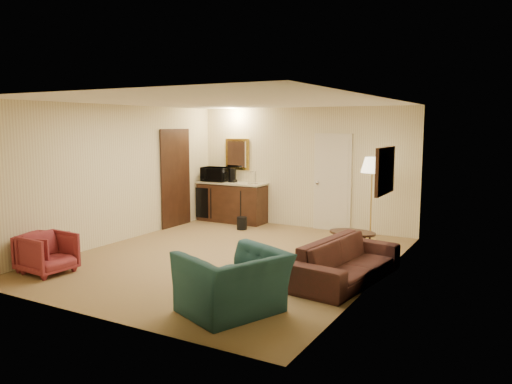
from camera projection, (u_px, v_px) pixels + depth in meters
The scene contains 12 objects.
ground at pixel (230, 258), 8.41m from camera, with size 6.00×6.00×0.00m, color olive.
room_walls at pixel (247, 154), 8.90m from camera, with size 5.02×6.01×2.61m.
wetbar_cabinet at pixel (232, 202), 11.50m from camera, with size 1.64×0.58×0.92m, color #3B2013.
sofa at pixel (348, 254), 7.09m from camera, with size 2.03×0.59×0.79m, color black.
teal_armchair at pixel (233, 272), 5.86m from camera, with size 1.14×0.74×1.00m, color #1D3F4A.
rose_chair_near at pixel (42, 250), 7.68m from camera, with size 0.61×0.58×0.63m, color maroon.
rose_chair_far at pixel (48, 251), 7.48m from camera, with size 0.66×0.61×0.67m, color maroon.
coffee_table at pixel (352, 245), 8.38m from camera, with size 0.79×0.53×0.45m, color #331C11.
floor_lamp at pixel (371, 199), 9.56m from camera, with size 0.43×0.43×1.63m, color #B5943C.
waste_bin at pixel (242, 223), 10.67m from camera, with size 0.22×0.22×0.27m, color black.
microwave at pixel (215, 173), 11.59m from camera, with size 0.60×0.33×0.41m, color black.
coffee_maker at pixel (232, 175), 11.43m from camera, with size 0.17×0.17×0.31m, color black.
Camera 1 is at (4.38, -6.93, 2.22)m, focal length 35.00 mm.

